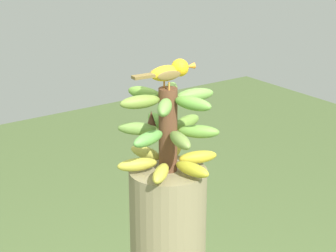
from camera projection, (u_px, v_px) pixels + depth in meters
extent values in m
cylinder|color=brown|center=(168.00, 130.00, 1.67)|extent=(0.05, 0.05, 0.24)
ellipsoid|color=gold|center=(161.00, 173.00, 1.62)|extent=(0.11, 0.10, 0.04)
ellipsoid|color=gold|center=(192.00, 169.00, 1.65)|extent=(0.06, 0.12, 0.04)
ellipsoid|color=gold|center=(198.00, 157.00, 1.73)|extent=(0.12, 0.07, 0.04)
ellipsoid|color=gold|center=(175.00, 149.00, 1.79)|extent=(0.11, 0.10, 0.04)
ellipsoid|color=#A8A13B|center=(145.00, 153.00, 1.76)|extent=(0.06, 0.12, 0.04)
ellipsoid|color=gold|center=(137.00, 164.00, 1.68)|extent=(0.12, 0.07, 0.04)
ellipsoid|color=olive|center=(180.00, 140.00, 1.60)|extent=(0.06, 0.12, 0.04)
ellipsoid|color=#649639|center=(199.00, 132.00, 1.66)|extent=(0.11, 0.11, 0.04)
ellipsoid|color=olive|center=(186.00, 122.00, 1.74)|extent=(0.12, 0.07, 0.04)
ellipsoid|color=#619A36|center=(157.00, 121.00, 1.75)|extent=(0.06, 0.12, 0.04)
ellipsoid|color=olive|center=(138.00, 129.00, 1.69)|extent=(0.11, 0.11, 0.04)
ellipsoid|color=#5C9B43|center=(148.00, 139.00, 1.61)|extent=(0.12, 0.07, 0.04)
ellipsoid|color=#679741|center=(165.00, 107.00, 1.57)|extent=(0.10, 0.11, 0.04)
ellipsoid|color=#639D3C|center=(193.00, 104.00, 1.60)|extent=(0.07, 0.12, 0.04)
ellipsoid|color=#679740|center=(195.00, 95.00, 1.67)|extent=(0.12, 0.06, 0.04)
ellipsoid|color=#6B9742|center=(171.00, 90.00, 1.72)|extent=(0.10, 0.11, 0.04)
ellipsoid|color=olive|center=(144.00, 93.00, 1.69)|extent=(0.07, 0.12, 0.04)
ellipsoid|color=olive|center=(140.00, 102.00, 1.61)|extent=(0.12, 0.06, 0.04)
cone|color=#4C2D1E|center=(151.00, 121.00, 1.68)|extent=(0.04, 0.04, 0.06)
cylinder|color=#C68933|center=(169.00, 86.00, 1.61)|extent=(0.00, 0.00, 0.02)
cylinder|color=#C68933|center=(164.00, 84.00, 1.64)|extent=(0.00, 0.01, 0.02)
ellipsoid|color=gold|center=(167.00, 73.00, 1.61)|extent=(0.10, 0.05, 0.04)
ellipsoid|color=brown|center=(169.00, 75.00, 1.59)|extent=(0.07, 0.01, 0.03)
ellipsoid|color=brown|center=(161.00, 72.00, 1.63)|extent=(0.07, 0.01, 0.03)
cube|color=brown|center=(142.00, 76.00, 1.58)|extent=(0.06, 0.03, 0.01)
sphere|color=gold|center=(180.00, 68.00, 1.63)|extent=(0.05, 0.05, 0.05)
sphere|color=black|center=(178.00, 65.00, 1.65)|extent=(0.01, 0.01, 0.01)
cone|color=orange|center=(190.00, 66.00, 1.65)|extent=(0.03, 0.02, 0.02)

